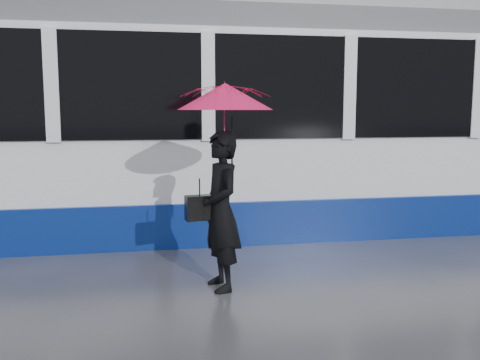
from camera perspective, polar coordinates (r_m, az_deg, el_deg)
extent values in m
plane|color=#2E2D33|center=(6.29, -1.84, -10.06)|extent=(90.00, 90.00, 0.00)
cube|color=#3F3D38|center=(7.98, -3.80, -6.17)|extent=(34.00, 0.07, 0.02)
cube|color=#3F3D38|center=(9.38, -4.84, -4.10)|extent=(34.00, 0.07, 0.02)
cube|color=white|center=(8.45, -14.63, 4.76)|extent=(24.00, 2.40, 2.95)
cube|color=navy|center=(8.59, -14.36, -3.36)|extent=(24.00, 2.56, 0.62)
cube|color=black|center=(8.45, -14.78, 9.34)|extent=(23.00, 2.48, 1.40)
cube|color=#54575B|center=(8.54, -15.01, 15.88)|extent=(23.60, 2.20, 0.35)
imported|color=black|center=(5.62, -2.06, -3.34)|extent=(0.51, 0.68, 1.68)
imported|color=#FF1594|center=(5.53, -1.59, 6.18)|extent=(1.07, 1.08, 0.84)
cone|color=#FF1594|center=(5.53, -1.60, 8.90)|extent=(1.15, 1.15, 0.27)
cylinder|color=black|center=(5.54, -1.60, 10.53)|extent=(0.01, 0.01, 0.06)
cylinder|color=black|center=(5.58, -0.86, 2.96)|extent=(0.02, 0.02, 0.73)
cube|color=black|center=(5.61, -4.32, -2.97)|extent=(0.32, 0.18, 0.26)
cylinder|color=black|center=(5.57, -4.34, -0.74)|extent=(0.01, 0.01, 0.18)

